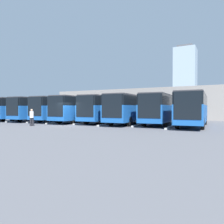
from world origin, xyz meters
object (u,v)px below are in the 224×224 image
at_px(bus_2, 131,108).
at_px(bus_3, 107,108).
at_px(bus_0, 193,108).
at_px(bus_6, 42,108).
at_px(pedestrian, 32,117).
at_px(bus_4, 82,108).
at_px(bus_7, 26,108).
at_px(bus_1, 162,108).
at_px(bus_5, 63,108).

relative_size(bus_2, bus_3, 1.00).
distance_m(bus_2, bus_3, 3.58).
xyz_separation_m(bus_0, bus_6, (21.24, -0.27, 0.00)).
relative_size(bus_3, pedestrian, 6.10).
bearing_deg(bus_2, bus_0, 174.74).
relative_size(bus_4, bus_6, 1.00).
height_order(bus_0, bus_6, same).
bearing_deg(bus_7, bus_1, 179.65).
distance_m(bus_4, bus_6, 7.08).
relative_size(bus_0, bus_2, 1.00).
bearing_deg(bus_6, pedestrian, 126.08).
bearing_deg(bus_3, bus_4, 8.00).
bearing_deg(pedestrian, bus_1, -18.99).
xyz_separation_m(bus_6, bus_7, (3.54, -0.05, 0.00)).
bearing_deg(bus_2, bus_4, -1.65).
relative_size(bus_0, bus_5, 1.00).
xyz_separation_m(bus_2, bus_3, (3.54, -0.56, 0.00)).
relative_size(bus_1, bus_3, 1.00).
distance_m(bus_4, bus_7, 10.62).
xyz_separation_m(bus_0, pedestrian, (15.31, 7.22, -0.92)).
relative_size(bus_1, bus_6, 1.00).
relative_size(bus_5, bus_7, 1.00).
bearing_deg(pedestrian, bus_5, 52.92).
bearing_deg(bus_3, bus_1, 178.58).
height_order(bus_2, bus_7, same).
bearing_deg(bus_2, bus_7, -2.13).
bearing_deg(bus_1, bus_7, -0.35).
bearing_deg(bus_4, bus_5, -7.68).
bearing_deg(bus_6, bus_1, -179.81).
xyz_separation_m(bus_2, bus_5, (10.62, -0.25, 0.00)).
height_order(bus_0, bus_1, same).
bearing_deg(bus_0, bus_2, -5.26).
distance_m(bus_0, bus_7, 24.78).
bearing_deg(bus_4, pedestrian, 78.98).
xyz_separation_m(bus_0, bus_2, (7.08, -0.36, 0.00)).
xyz_separation_m(bus_3, bus_7, (14.16, 0.62, 0.00)).
xyz_separation_m(bus_4, bus_7, (10.62, -0.03, 0.00)).
relative_size(bus_3, bus_5, 1.00).
bearing_deg(bus_2, bus_1, -171.54).
height_order(bus_6, pedestrian, bus_6).
distance_m(bus_0, bus_2, 7.09).
xyz_separation_m(bus_3, bus_4, (3.54, 0.64, 0.00)).
bearing_deg(bus_6, bus_2, 178.10).
height_order(bus_1, bus_5, same).
xyz_separation_m(bus_2, bus_4, (7.08, 0.08, 0.00)).
bearing_deg(bus_6, bus_0, 176.98).
distance_m(bus_1, bus_2, 3.60).
height_order(bus_1, bus_3, same).
relative_size(bus_2, bus_6, 1.00).
bearing_deg(bus_6, bus_3, -178.74).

